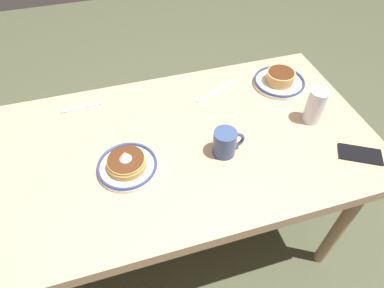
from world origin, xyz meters
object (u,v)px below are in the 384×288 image
(fork_near, at_px, (83,107))
(butter_knife, at_px, (217,91))
(coffee_mug, at_px, (225,142))
(drinking_glass, at_px, (315,108))
(cell_phone, at_px, (360,154))
(plate_center_pancakes, at_px, (127,165))
(plate_near_main, at_px, (280,80))

(fork_near, xyz_separation_m, butter_knife, (-0.55, 0.05, -0.00))
(coffee_mug, bearing_deg, drinking_glass, -170.81)
(drinking_glass, xyz_separation_m, cell_phone, (-0.07, 0.21, -0.06))
(plate_center_pancakes, distance_m, cell_phone, 0.80)
(coffee_mug, bearing_deg, plate_near_main, -140.49)
(plate_near_main, relative_size, fork_near, 1.20)
(plate_near_main, height_order, cell_phone, plate_near_main)
(plate_center_pancakes, xyz_separation_m, drinking_glass, (-0.71, -0.04, 0.04))
(plate_near_main, bearing_deg, coffee_mug, 39.51)
(drinking_glass, bearing_deg, plate_center_pancakes, 3.03)
(coffee_mug, relative_size, cell_phone, 0.79)
(cell_phone, bearing_deg, plate_near_main, -48.87)
(drinking_glass, bearing_deg, cell_phone, 109.49)
(plate_center_pancakes, relative_size, coffee_mug, 1.79)
(plate_center_pancakes, bearing_deg, cell_phone, 167.77)
(plate_center_pancakes, xyz_separation_m, coffee_mug, (-0.34, 0.02, 0.03))
(drinking_glass, distance_m, fork_near, 0.90)
(coffee_mug, bearing_deg, plate_center_pancakes, -3.90)
(plate_center_pancakes, relative_size, fork_near, 1.12)
(plate_center_pancakes, bearing_deg, coffee_mug, 176.10)
(coffee_mug, bearing_deg, cell_phone, 161.81)
(plate_center_pancakes, height_order, drinking_glass, drinking_glass)
(drinking_glass, distance_m, cell_phone, 0.23)
(coffee_mug, height_order, butter_knife, coffee_mug)
(drinking_glass, height_order, fork_near, drinking_glass)
(butter_knife, bearing_deg, cell_phone, 127.29)
(coffee_mug, distance_m, cell_phone, 0.47)
(coffee_mug, xyz_separation_m, drinking_glass, (-0.37, -0.06, 0.01))
(fork_near, height_order, butter_knife, same)
(plate_near_main, height_order, fork_near, plate_near_main)
(drinking_glass, xyz_separation_m, fork_near, (0.83, -0.32, -0.06))
(plate_near_main, xyz_separation_m, coffee_mug, (0.36, 0.29, 0.03))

